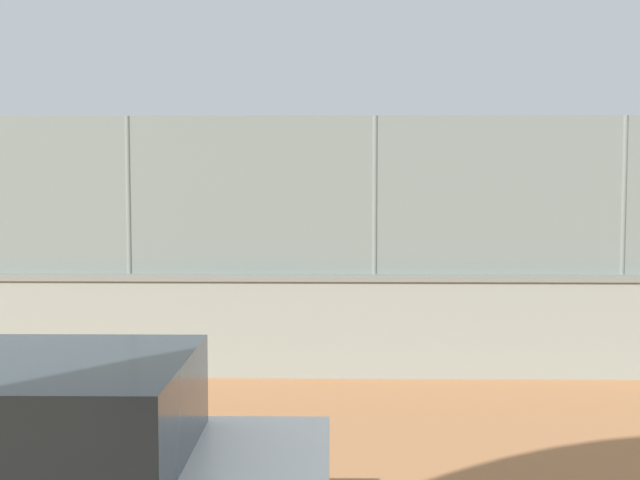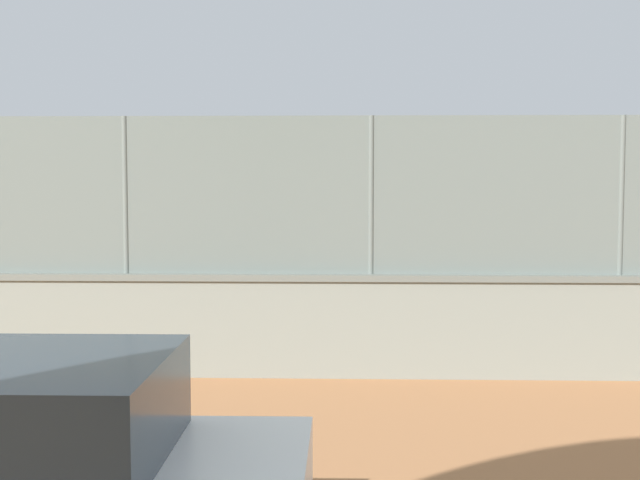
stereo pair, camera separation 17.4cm
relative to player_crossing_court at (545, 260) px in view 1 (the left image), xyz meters
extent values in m
plane|color=#A36B42|center=(4.36, -4.29, -0.86)|extent=(260.00, 260.00, 0.00)
cube|color=gray|center=(2.24, 6.31, -0.26)|extent=(27.90, 0.78, 1.20)
cube|color=slate|center=(2.24, 6.31, 0.38)|extent=(27.90, 0.84, 0.08)
cube|color=slate|center=(2.24, 6.31, 1.39)|extent=(27.33, 0.50, 1.94)
cylinder|color=slate|center=(0.73, 6.34, 1.39)|extent=(0.07, 0.07, 1.94)
cylinder|color=slate|center=(3.76, 6.28, 1.39)|extent=(0.07, 0.07, 1.94)
cylinder|color=slate|center=(6.80, 6.23, 1.39)|extent=(0.07, 0.07, 1.94)
cylinder|color=#591919|center=(-0.06, -0.09, -0.50)|extent=(0.19, 0.19, 0.72)
cylinder|color=#591919|center=(0.00, 0.10, -0.50)|extent=(0.19, 0.19, 0.72)
cylinder|color=#429951|center=(-0.03, 0.00, 0.13)|extent=(0.43, 0.43, 0.53)
cylinder|color=tan|center=(-0.06, -0.28, 0.24)|extent=(0.51, 0.24, 0.16)
cylinder|color=tan|center=(0.34, 0.18, 0.24)|extent=(0.51, 0.24, 0.16)
sphere|color=tan|center=(-0.03, 0.00, 0.50)|extent=(0.20, 0.20, 0.20)
cylinder|color=navy|center=(-0.03, 0.00, 0.59)|extent=(0.27, 0.27, 0.05)
cylinder|color=black|center=(0.51, 0.12, 0.24)|extent=(0.30, 0.12, 0.04)
ellipsoid|color=#333338|center=(0.72, 0.06, 0.24)|extent=(0.30, 0.12, 0.24)
cylinder|color=navy|center=(8.29, 2.95, -0.48)|extent=(0.20, 0.20, 0.76)
cylinder|color=navy|center=(8.48, 2.87, -0.48)|extent=(0.20, 0.20, 0.76)
cylinder|color=#429951|center=(8.38, 2.91, 0.18)|extent=(0.45, 0.45, 0.56)
cylinder|color=#D8AD84|center=(8.10, 2.98, 0.29)|extent=(0.30, 0.53, 0.16)
cylinder|color=#D8AD84|center=(8.53, 2.51, 0.29)|extent=(0.30, 0.53, 0.16)
sphere|color=#D8AD84|center=(8.38, 2.91, 0.57)|extent=(0.21, 0.21, 0.21)
cylinder|color=black|center=(8.38, 2.91, 0.66)|extent=(0.30, 0.30, 0.05)
cylinder|color=black|center=(8.46, 2.35, 0.29)|extent=(0.15, 0.29, 0.04)
ellipsoid|color=#333338|center=(8.37, 2.15, 0.29)|extent=(0.15, 0.29, 0.24)
cylinder|color=navy|center=(7.88, -1.12, -0.49)|extent=(0.20, 0.20, 0.73)
cylinder|color=navy|center=(7.70, -1.03, -0.49)|extent=(0.20, 0.20, 0.73)
cylinder|color=#429951|center=(7.79, -1.07, 0.14)|extent=(0.45, 0.45, 0.54)
cylinder|color=tan|center=(8.06, -1.15, 0.25)|extent=(0.30, 0.51, 0.16)
cylinder|color=tan|center=(7.66, -0.68, 0.25)|extent=(0.30, 0.51, 0.16)
sphere|color=tan|center=(7.79, -1.07, 0.51)|extent=(0.21, 0.21, 0.21)
cylinder|color=black|center=(7.79, -1.07, 0.60)|extent=(0.29, 0.29, 0.05)
camera|label=1|loc=(4.42, 16.80, 1.61)|focal=48.10mm
camera|label=2|loc=(4.24, 16.80, 1.61)|focal=48.10mm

